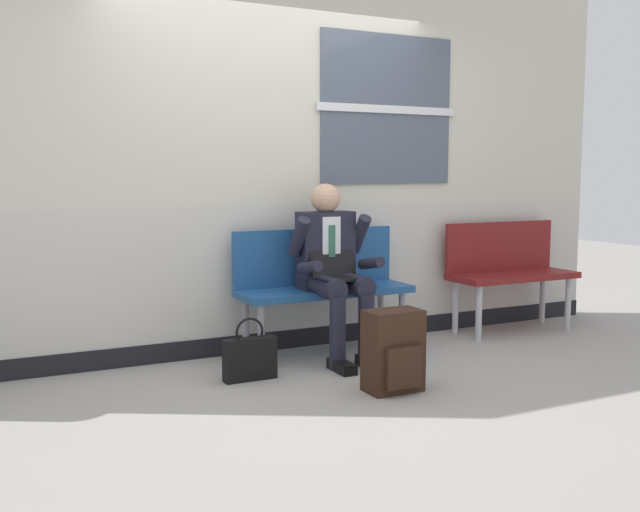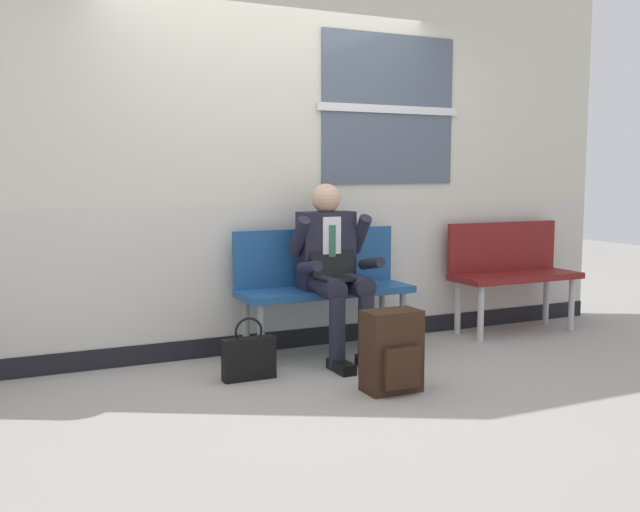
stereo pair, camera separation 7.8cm
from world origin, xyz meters
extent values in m
plane|color=#9E9991|center=(0.00, 0.00, 0.00)|extent=(18.00, 18.00, 0.00)
cube|color=beige|center=(0.00, 0.76, 2.01)|extent=(6.10, 0.12, 1.86)
cube|color=beige|center=(0.00, 0.76, 0.61)|extent=(6.10, 0.12, 0.94)
cube|color=black|center=(0.00, 0.76, 0.07)|extent=(6.10, 0.14, 0.14)
cube|color=#4C5666|center=(0.97, 0.69, 1.81)|extent=(1.16, 0.02, 1.15)
cube|color=silver|center=(0.97, 0.68, 1.81)|extent=(1.24, 0.03, 0.06)
cube|color=navy|center=(0.28, 0.41, 0.47)|extent=(1.28, 0.42, 0.05)
cube|color=navy|center=(0.28, 0.59, 0.70)|extent=(1.28, 0.04, 0.42)
cylinder|color=gray|center=(-0.27, 0.26, 0.22)|extent=(0.05, 0.05, 0.44)
cylinder|color=gray|center=(-0.27, 0.56, 0.22)|extent=(0.05, 0.05, 0.44)
cylinder|color=gray|center=(0.84, 0.26, 0.22)|extent=(0.05, 0.05, 0.44)
cylinder|color=gray|center=(0.84, 0.56, 0.22)|extent=(0.05, 0.05, 0.44)
cube|color=maroon|center=(2.03, 0.41, 0.47)|extent=(1.10, 0.42, 0.05)
cube|color=maroon|center=(2.03, 0.59, 0.70)|extent=(1.10, 0.04, 0.41)
cylinder|color=#B7B7BC|center=(1.56, 0.26, 0.22)|extent=(0.05, 0.05, 0.44)
cylinder|color=#B7B7BC|center=(1.56, 0.56, 0.22)|extent=(0.05, 0.05, 0.44)
cylinder|color=#B7B7BC|center=(2.50, 0.26, 0.22)|extent=(0.05, 0.05, 0.44)
cylinder|color=#B7B7BC|center=(2.50, 0.56, 0.22)|extent=(0.05, 0.05, 0.44)
cylinder|color=#1E1E2D|center=(0.17, 0.20, 0.54)|extent=(0.15, 0.40, 0.15)
cylinder|color=#1E1E2D|center=(0.17, 0.01, 0.25)|extent=(0.11, 0.11, 0.49)
cube|color=black|center=(0.17, -0.05, 0.04)|extent=(0.10, 0.26, 0.07)
cylinder|color=#1E1E2D|center=(0.39, 0.20, 0.54)|extent=(0.15, 0.40, 0.15)
cylinder|color=#1E1E2D|center=(0.39, 0.01, 0.25)|extent=(0.11, 0.11, 0.49)
cube|color=black|center=(0.39, -0.05, 0.04)|extent=(0.10, 0.26, 0.07)
cube|color=#1E1E2D|center=(0.28, 0.41, 0.77)|extent=(0.40, 0.18, 0.55)
cube|color=silver|center=(0.28, 0.32, 0.82)|extent=(0.14, 0.01, 0.39)
cube|color=#2D664C|center=(0.28, 0.31, 0.79)|extent=(0.05, 0.01, 0.33)
sphere|color=tan|center=(0.28, 0.41, 1.14)|extent=(0.21, 0.21, 0.21)
cylinder|color=#1E1E2D|center=(0.04, 0.34, 0.88)|extent=(0.09, 0.25, 0.30)
cylinder|color=#1E1E2D|center=(0.04, 0.17, 0.68)|extent=(0.08, 0.27, 0.12)
cylinder|color=#1E1E2D|center=(0.52, 0.34, 0.88)|extent=(0.09, 0.25, 0.30)
cylinder|color=#1E1E2D|center=(0.52, 0.17, 0.68)|extent=(0.08, 0.27, 0.12)
cube|color=black|center=(0.28, 0.17, 0.59)|extent=(0.34, 0.22, 0.02)
cube|color=black|center=(0.28, 0.30, 0.70)|extent=(0.34, 0.08, 0.21)
cube|color=#331E14|center=(0.25, -0.56, 0.25)|extent=(0.34, 0.21, 0.50)
cube|color=#331E14|center=(0.25, -0.68, 0.17)|extent=(0.24, 0.04, 0.25)
cube|color=black|center=(-0.44, 0.04, 0.14)|extent=(0.34, 0.09, 0.27)
torus|color=black|center=(-0.44, 0.04, 0.31)|extent=(0.19, 0.02, 0.19)
camera|label=1|loc=(-2.02, -4.16, 1.31)|focal=40.28mm
camera|label=2|loc=(-1.94, -4.19, 1.31)|focal=40.28mm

